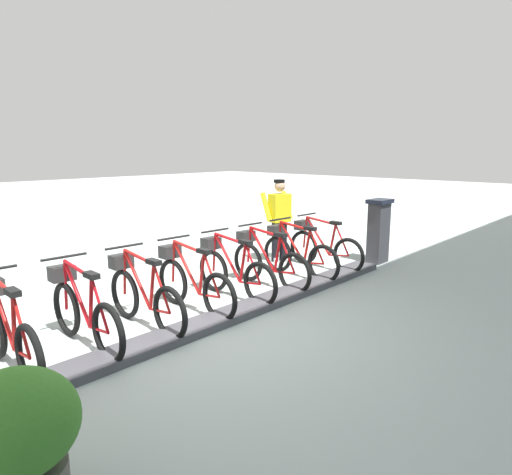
{
  "coord_description": "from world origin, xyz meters",
  "views": [
    {
      "loc": [
        -4.21,
        3.75,
        2.25
      ],
      "look_at": [
        0.5,
        -1.41,
        0.9
      ],
      "focal_mm": 32.11,
      "sensor_mm": 36.0,
      "label": 1
    }
  ],
  "objects_px": {
    "payment_kiosk": "(378,230)",
    "bike_docked_6": "(82,311)",
    "bike_docked_0": "(322,246)",
    "bike_docked_3": "(232,270)",
    "worker_near_rack": "(279,217)",
    "bike_docked_4": "(191,281)",
    "planter_bush": "(16,439)",
    "bike_docked_2": "(267,261)",
    "bike_docked_1": "(296,253)",
    "bike_docked_7": "(7,331)",
    "bike_docked_5": "(142,295)"
  },
  "relations": [
    {
      "from": "bike_docked_5",
      "to": "planter_bush",
      "type": "xyz_separation_m",
      "value": [
        -2.11,
        2.3,
        0.11
      ]
    },
    {
      "from": "bike_docked_0",
      "to": "bike_docked_2",
      "type": "relative_size",
      "value": 1.0
    },
    {
      "from": "bike_docked_2",
      "to": "bike_docked_4",
      "type": "relative_size",
      "value": 1.0
    },
    {
      "from": "payment_kiosk",
      "to": "bike_docked_6",
      "type": "relative_size",
      "value": 0.74
    },
    {
      "from": "bike_docked_7",
      "to": "bike_docked_1",
      "type": "bearing_deg",
      "value": -90.0
    },
    {
      "from": "bike_docked_2",
      "to": "bike_docked_6",
      "type": "xyz_separation_m",
      "value": [
        0.0,
        3.23,
        0.0
      ]
    },
    {
      "from": "bike_docked_5",
      "to": "bike_docked_6",
      "type": "relative_size",
      "value": 1.0
    },
    {
      "from": "bike_docked_2",
      "to": "bike_docked_7",
      "type": "relative_size",
      "value": 1.0
    },
    {
      "from": "bike_docked_3",
      "to": "bike_docked_5",
      "type": "relative_size",
      "value": 1.0
    },
    {
      "from": "payment_kiosk",
      "to": "bike_docked_2",
      "type": "distance_m",
      "value": 2.81
    },
    {
      "from": "bike_docked_0",
      "to": "bike_docked_4",
      "type": "distance_m",
      "value": 3.23
    },
    {
      "from": "bike_docked_4",
      "to": "bike_docked_7",
      "type": "relative_size",
      "value": 1.0
    },
    {
      "from": "bike_docked_7",
      "to": "worker_near_rack",
      "type": "height_order",
      "value": "worker_near_rack"
    },
    {
      "from": "payment_kiosk",
      "to": "bike_docked_0",
      "type": "height_order",
      "value": "payment_kiosk"
    },
    {
      "from": "bike_docked_2",
      "to": "planter_bush",
      "type": "height_order",
      "value": "bike_docked_2"
    },
    {
      "from": "bike_docked_4",
      "to": "bike_docked_5",
      "type": "relative_size",
      "value": 1.0
    },
    {
      "from": "planter_bush",
      "to": "bike_docked_3",
      "type": "bearing_deg",
      "value": -61.63
    },
    {
      "from": "bike_docked_0",
      "to": "worker_near_rack",
      "type": "bearing_deg",
      "value": 8.93
    },
    {
      "from": "planter_bush",
      "to": "bike_docked_2",
      "type": "bearing_deg",
      "value": -65.88
    },
    {
      "from": "bike_docked_4",
      "to": "planter_bush",
      "type": "relative_size",
      "value": 1.77
    },
    {
      "from": "bike_docked_1",
      "to": "bike_docked_4",
      "type": "distance_m",
      "value": 2.42
    },
    {
      "from": "bike_docked_5",
      "to": "planter_bush",
      "type": "height_order",
      "value": "bike_docked_5"
    },
    {
      "from": "bike_docked_1",
      "to": "planter_bush",
      "type": "bearing_deg",
      "value": 110.93
    },
    {
      "from": "bike_docked_3",
      "to": "bike_docked_6",
      "type": "xyz_separation_m",
      "value": [
        0.0,
        2.42,
        0.0
      ]
    },
    {
      "from": "bike_docked_5",
      "to": "bike_docked_7",
      "type": "distance_m",
      "value": 1.61
    },
    {
      "from": "worker_near_rack",
      "to": "bike_docked_1",
      "type": "bearing_deg",
      "value": 145.27
    },
    {
      "from": "bike_docked_3",
      "to": "worker_near_rack",
      "type": "bearing_deg",
      "value": -67.33
    },
    {
      "from": "bike_docked_4",
      "to": "bike_docked_6",
      "type": "height_order",
      "value": "same"
    },
    {
      "from": "bike_docked_0",
      "to": "bike_docked_3",
      "type": "distance_m",
      "value": 2.42
    },
    {
      "from": "planter_bush",
      "to": "bike_docked_7",
      "type": "bearing_deg",
      "value": -18.01
    },
    {
      "from": "bike_docked_0",
      "to": "bike_docked_4",
      "type": "height_order",
      "value": "same"
    },
    {
      "from": "bike_docked_1",
      "to": "worker_near_rack",
      "type": "bearing_deg",
      "value": -34.73
    },
    {
      "from": "bike_docked_6",
      "to": "bike_docked_7",
      "type": "relative_size",
      "value": 1.0
    },
    {
      "from": "bike_docked_1",
      "to": "bike_docked_2",
      "type": "distance_m",
      "value": 0.81
    },
    {
      "from": "bike_docked_1",
      "to": "bike_docked_3",
      "type": "relative_size",
      "value": 1.0
    },
    {
      "from": "bike_docked_6",
      "to": "bike_docked_7",
      "type": "height_order",
      "value": "same"
    },
    {
      "from": "bike_docked_7",
      "to": "planter_bush",
      "type": "distance_m",
      "value": 2.22
    },
    {
      "from": "bike_docked_0",
      "to": "planter_bush",
      "type": "height_order",
      "value": "bike_docked_0"
    },
    {
      "from": "bike_docked_0",
      "to": "worker_near_rack",
      "type": "relative_size",
      "value": 1.04
    },
    {
      "from": "bike_docked_0",
      "to": "bike_docked_7",
      "type": "relative_size",
      "value": 1.0
    },
    {
      "from": "payment_kiosk",
      "to": "bike_docked_1",
      "type": "height_order",
      "value": "payment_kiosk"
    },
    {
      "from": "bike_docked_7",
      "to": "bike_docked_4",
      "type": "bearing_deg",
      "value": -90.0
    },
    {
      "from": "payment_kiosk",
      "to": "bike_docked_1",
      "type": "bearing_deg",
      "value": 73.55
    },
    {
      "from": "bike_docked_3",
      "to": "bike_docked_7",
      "type": "xyz_separation_m",
      "value": [
        0.0,
        3.23,
        0.0
      ]
    },
    {
      "from": "bike_docked_0",
      "to": "bike_docked_2",
      "type": "xyz_separation_m",
      "value": [
        0.0,
        1.61,
        0.0
      ]
    },
    {
      "from": "bike_docked_4",
      "to": "planter_bush",
      "type": "height_order",
      "value": "bike_docked_4"
    },
    {
      "from": "bike_docked_2",
      "to": "bike_docked_3",
      "type": "bearing_deg",
      "value": 90.0
    },
    {
      "from": "bike_docked_1",
      "to": "bike_docked_2",
      "type": "xyz_separation_m",
      "value": [
        0.0,
        0.81,
        0.0
      ]
    },
    {
      "from": "bike_docked_3",
      "to": "worker_near_rack",
      "type": "relative_size",
      "value": 1.04
    },
    {
      "from": "bike_docked_5",
      "to": "bike_docked_7",
      "type": "relative_size",
      "value": 1.0
    }
  ]
}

